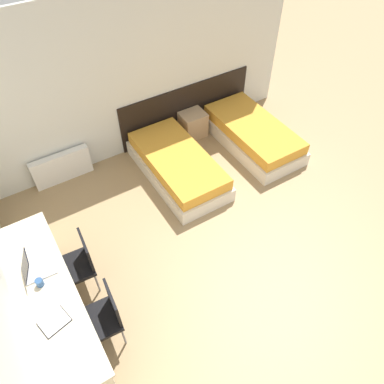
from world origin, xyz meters
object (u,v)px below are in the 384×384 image
at_px(chair_near_laptop, 78,263).
at_px(nightstand, 193,125).
at_px(bed_near_door, 253,134).
at_px(laptop, 35,269).
at_px(chair_near_notebook, 103,316).
at_px(bed_near_window, 178,166).

bearing_deg(chair_near_laptop, nightstand, 37.61).
bearing_deg(nightstand, chair_near_laptop, -146.40).
bearing_deg(bed_near_door, laptop, -163.59).
height_order(bed_near_door, chair_near_notebook, chair_near_notebook).
xyz_separation_m(bed_near_window, chair_near_laptop, (-2.03, -1.09, 0.27)).
bearing_deg(bed_near_window, chair_near_notebook, -137.22).
bearing_deg(bed_near_window, chair_near_laptop, -151.81).
relative_size(bed_near_window, laptop, 5.23).
relative_size(chair_near_notebook, laptop, 2.37).
relative_size(chair_near_laptop, laptop, 2.37).
height_order(bed_near_window, chair_near_laptop, chair_near_laptop).
distance_m(bed_near_door, chair_near_laptop, 3.73).
distance_m(bed_near_window, bed_near_door, 1.53).
distance_m(bed_near_door, nightstand, 1.09).
relative_size(bed_near_door, laptop, 5.23).
bearing_deg(chair_near_laptop, bed_near_door, 20.97).
xyz_separation_m(bed_near_window, nightstand, (0.77, 0.77, 0.02)).
height_order(nightstand, chair_near_laptop, chair_near_laptop).
relative_size(nightstand, chair_near_notebook, 0.55).
height_order(bed_near_door, laptop, laptop).
xyz_separation_m(chair_near_laptop, chair_near_notebook, (-0.00, -0.79, 0.00)).
xyz_separation_m(bed_near_window, chair_near_notebook, (-2.03, -1.88, 0.27)).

